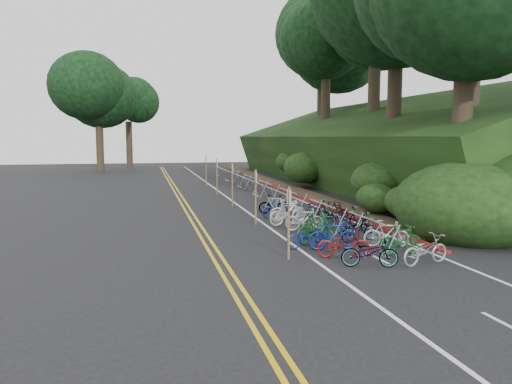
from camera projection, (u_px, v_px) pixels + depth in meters
The scene contains 11 objects.
ground at pixel (270, 249), 17.54m from camera, with size 120.00×120.00×0.00m, color black.
road_markings at pixel (236, 209), 27.46m from camera, with size 7.47×80.00×0.01m.
red_curb at pixel (312, 201), 30.41m from camera, with size 0.25×28.00×0.10m, color maroon.
embankment at pixel (371, 155), 38.55m from camera, with size 14.30×48.14×9.11m.
tree_cluster at pixel (321, 23), 39.61m from camera, with size 33.79×55.16×20.79m.
bike_rack_front at pixel (366, 226), 17.60m from camera, with size 1.11×3.00×1.11m.
bike_racks_rest at pixel (265, 187), 30.70m from camera, with size 1.14×23.00×1.17m.
signpost_near at pixel (289, 218), 15.94m from camera, with size 0.08×0.40×2.37m.
signposts_rest at pixel (224, 177), 31.08m from camera, with size 0.08×18.40×2.50m.
bike_front at pixel (308, 236), 17.67m from camera, with size 1.63×0.57×0.86m, color navy.
bike_valet at pixel (331, 223), 20.12m from camera, with size 3.34×12.79×1.10m.
Camera 1 is at (-4.29, -16.67, 3.95)m, focal length 35.00 mm.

